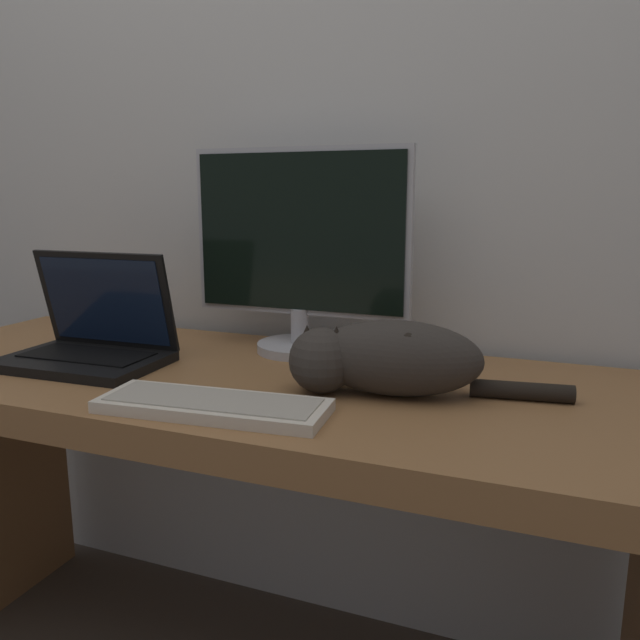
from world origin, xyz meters
TOP-DOWN VIEW (x-y plane):
  - wall_back at (0.00, 0.69)m, footprint 6.40×0.06m
  - desk at (0.00, 0.32)m, footprint 1.63×0.63m
  - monitor at (0.04, 0.52)m, footprint 0.50×0.19m
  - laptop at (-0.33, 0.27)m, footprint 0.33×0.23m
  - external_keyboard at (0.06, 0.10)m, footprint 0.39×0.16m
  - cat at (0.30, 0.29)m, footprint 0.49×0.18m

SIDE VIEW (x-z plane):
  - desk at x=0.00m, z-range 0.23..0.98m
  - external_keyboard at x=0.06m, z-range 0.75..0.77m
  - laptop at x=-0.33m, z-range 0.68..0.91m
  - cat at x=0.30m, z-range 0.75..0.89m
  - monitor at x=0.04m, z-range 0.76..1.21m
  - wall_back at x=0.00m, z-range 0.00..2.60m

